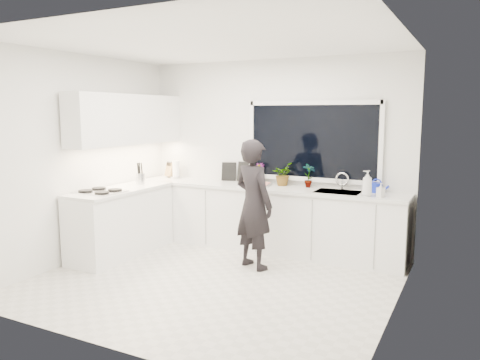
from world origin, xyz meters
The scene contains 25 objects.
floor centered at (0.00, 0.00, -0.01)m, with size 4.00×3.50×0.02m, color beige.
wall_back centered at (0.00, 1.76, 1.35)m, with size 4.00×0.02×2.70m, color white.
wall_left centered at (-2.01, 0.00, 1.35)m, with size 0.02×3.50×2.70m, color white.
wall_right centered at (2.01, 0.00, 1.35)m, with size 0.02×3.50×2.70m, color white.
ceiling centered at (0.00, 0.00, 2.71)m, with size 4.00×3.50×0.02m, color white.
window centered at (0.60, 1.73, 1.55)m, with size 1.80×0.02×1.00m, color black.
base_cabinets_back centered at (0.00, 1.45, 0.44)m, with size 3.92×0.58×0.88m, color white.
base_cabinets_left centered at (-1.67, 0.35, 0.44)m, with size 0.58×1.60×0.88m, color white.
countertop_back centered at (0.00, 1.44, 0.90)m, with size 3.94×0.62×0.04m, color silver.
countertop_left centered at (-1.67, 0.35, 0.90)m, with size 0.62×1.60×0.04m, color silver.
upper_cabinets centered at (-1.79, 0.70, 1.85)m, with size 0.34×2.10×0.70m, color white.
sink centered at (1.05, 1.45, 0.87)m, with size 0.58×0.42×0.14m, color silver.
faucet centered at (1.05, 1.65, 1.03)m, with size 0.03×0.03×0.22m, color silver.
stovetop centered at (-1.69, 0.00, 0.94)m, with size 0.56×0.48×0.03m, color black.
person centered at (0.20, 0.67, 0.81)m, with size 0.59×0.39×1.63m, color black.
pizza_tray centered at (-0.14, 1.42, 0.94)m, with size 0.45×0.33×0.03m, color #B3B3B8.
pizza centered at (-0.14, 1.42, 0.95)m, with size 0.41×0.29×0.01m, color red.
watering_can centered at (1.51, 1.61, 0.98)m, with size 0.14×0.14×0.13m, color #1327B9.
paper_towel_roll centered at (-1.58, 1.55, 1.05)m, with size 0.11×0.11×0.26m, color white.
knife_block centered at (-1.71, 1.59, 1.03)m, with size 0.13×0.10×0.22m, color #8B5B40.
utensil_crock centered at (-1.68, 0.80, 1.00)m, with size 0.13×0.13×0.16m, color #B7B8BC.
picture_frame_large centered at (-0.70, 1.69, 1.06)m, with size 0.22×0.02×0.28m, color black.
picture_frame_small centered at (-0.43, 1.69, 1.07)m, with size 0.25×0.02×0.30m, color black.
herb_plants centered at (0.19, 1.61, 1.08)m, with size 0.96×0.31×0.33m.
soap_bottles centered at (1.49, 1.30, 1.07)m, with size 0.31×0.17×0.32m.
Camera 1 is at (2.65, -4.51, 1.95)m, focal length 35.00 mm.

